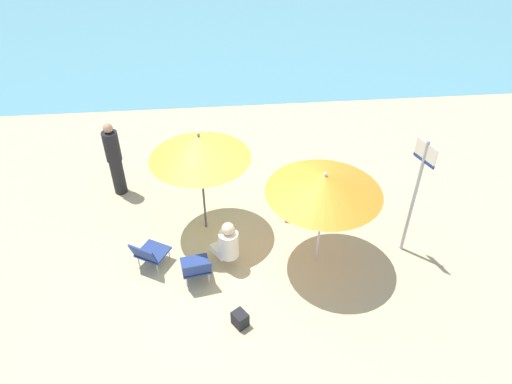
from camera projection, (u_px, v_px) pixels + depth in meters
The scene contains 12 objects.
ground_plane at pixel (237, 252), 8.57m from camera, with size 40.00×40.00×0.00m, color #CCB789.
sea_water at pixel (216, 16), 19.38m from camera, with size 40.00×16.00×0.01m, color #5693A3.
umbrella_orange at pixel (324, 184), 7.44m from camera, with size 1.89×1.89×1.88m.
umbrella_yellow at pixel (199, 147), 8.02m from camera, with size 1.77×1.77×2.08m.
beach_chair_a at pixel (196, 267), 7.84m from camera, with size 0.56×0.63×0.59m.
beach_chair_b at pixel (149, 253), 8.10m from camera, with size 0.70×0.72×0.59m.
beach_chair_c at pixel (296, 199), 9.33m from camera, with size 0.59×0.67×0.60m.
person_a at pixel (115, 159), 9.50m from camera, with size 0.31×0.31×1.63m.
person_b at pixel (227, 244), 8.04m from camera, with size 0.50×0.56×0.97m.
warning_sign at pixel (418, 184), 7.75m from camera, with size 0.18×0.45×2.30m.
swim_ring at pixel (327, 215), 9.32m from camera, with size 0.46×0.46×0.10m, color #238CD8.
beach_bag at pixel (240, 319), 7.24m from camera, with size 0.23×0.19×0.26m, color black.
Camera 1 is at (-0.25, -6.13, 6.10)m, focal length 33.10 mm.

